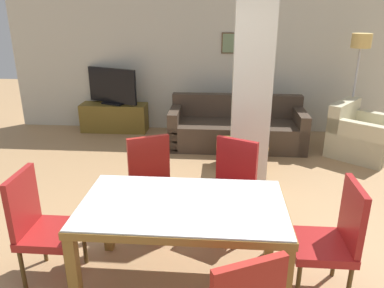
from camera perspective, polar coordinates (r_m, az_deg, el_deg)
The scene contains 15 objects.
ground_plane at distance 3.40m, azimuth -1.30°, elevation -20.29°, with size 18.00×18.00×0.00m, color tan.
back_wall at distance 6.92m, azimuth 2.26°, elevation 13.11°, with size 7.20×0.09×2.70m.
divider_pillar at distance 4.35m, azimuth 9.11°, elevation 8.61°, with size 0.44×0.30×2.70m.
dining_table at distance 3.04m, azimuth -1.40°, elevation -11.54°, with size 1.62×0.93×0.77m.
dining_chair_far_left at distance 3.87m, azimuth -6.02°, elevation -5.69°, with size 0.61×0.61×0.97m.
dining_chair_far_right at distance 3.81m, azimuth 5.93°, elevation -6.14°, with size 0.61×0.61×0.97m.
dining_chair_head_right at distance 3.20m, azimuth 20.67°, elevation -12.97°, with size 0.46×0.46×0.97m.
dining_chair_head_left at distance 3.40m, azimuth -22.09°, elevation -11.09°, with size 0.46×0.46×0.97m.
sofa at distance 6.28m, azimuth 6.78°, elevation 2.24°, with size 2.20×0.87×0.81m.
armchair at distance 6.38m, azimuth 24.22°, elevation 0.88°, with size 1.20×1.20×0.82m.
coffee_table at distance 5.46m, azimuth 7.49°, elevation -1.52°, with size 0.72×0.50×0.39m.
bottle at distance 5.39m, azimuth 7.46°, elevation 1.40°, with size 0.08×0.08×0.24m.
tv_stand at distance 7.14m, azimuth -11.73°, elevation 3.97°, with size 1.21×0.40×0.52m.
tv_screen at distance 7.01m, azimuth -12.07°, elevation 8.52°, with size 0.96×0.43×0.66m.
floor_lamp at distance 6.61m, azimuth 24.19°, elevation 12.58°, with size 0.30×0.30×1.82m.
Camera 1 is at (0.27, -2.57, 2.21)m, focal length 35.00 mm.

